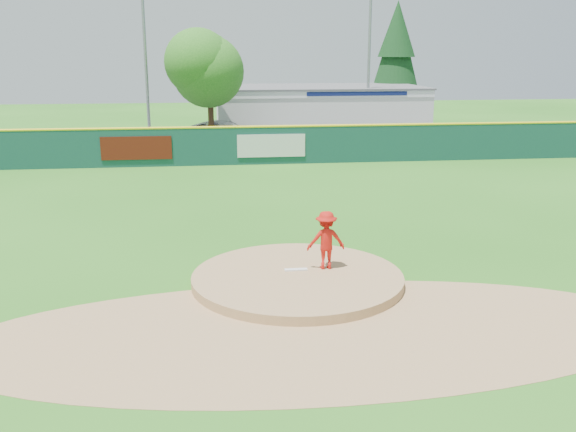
{
  "coord_description": "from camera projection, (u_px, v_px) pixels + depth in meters",
  "views": [
    {
      "loc": [
        -2.18,
        -15.6,
        5.91
      ],
      "look_at": [
        0.0,
        2.0,
        1.3
      ],
      "focal_mm": 40.0,
      "sensor_mm": 36.0,
      "label": 1
    }
  ],
  "objects": [
    {
      "name": "outfield_fence",
      "position": [
        251.0,
        144.0,
        33.74
      ],
      "size": [
        40.0,
        0.14,
        2.07
      ],
      "color": "#123D37",
      "rests_on": "ground"
    },
    {
      "name": "parking_lot",
      "position": [
        242.0,
        141.0,
        42.66
      ],
      "size": [
        44.0,
        16.0,
        0.02
      ],
      "primitive_type": "cube",
      "color": "#38383A",
      "rests_on": "ground"
    },
    {
      "name": "ground",
      "position": [
        297.0,
        283.0,
        16.73
      ],
      "size": [
        120.0,
        120.0,
        0.0
      ],
      "primitive_type": "plane",
      "color": "#286B19",
      "rests_on": "ground"
    },
    {
      "name": "pitchers_mound",
      "position": [
        297.0,
        283.0,
        16.73
      ],
      "size": [
        5.5,
        5.5,
        0.5
      ],
      "primitive_type": "cylinder",
      "color": "#9E774C",
      "rests_on": "ground"
    },
    {
      "name": "light_pole_right",
      "position": [
        369.0,
        55.0,
        44.26
      ],
      "size": [
        1.75,
        0.25,
        10.0
      ],
      "color": "gray",
      "rests_on": "ground"
    },
    {
      "name": "pitcher",
      "position": [
        326.0,
        240.0,
        16.95
      ],
      "size": [
        1.01,
        0.58,
        1.56
      ],
      "primitive_type": "imported",
      "rotation": [
        0.0,
        0.0,
        3.15
      ],
      "color": "red",
      "rests_on": "pitchers_mound"
    },
    {
      "name": "pitching_rubber",
      "position": [
        296.0,
        270.0,
        16.95
      ],
      "size": [
        0.6,
        0.15,
        0.04
      ],
      "primitive_type": "cube",
      "color": "white",
      "rests_on": "pitchers_mound"
    },
    {
      "name": "van",
      "position": [
        225.0,
        133.0,
        41.0
      ],
      "size": [
        5.97,
        4.2,
        1.51
      ],
      "primitive_type": "imported",
      "rotation": [
        0.0,
        0.0,
        1.23
      ],
      "color": "white",
      "rests_on": "parking_lot"
    },
    {
      "name": "fence_banners",
      "position": [
        205.0,
        147.0,
        33.4
      ],
      "size": [
        10.59,
        0.04,
        1.2
      ],
      "color": "#52150B",
      "rests_on": "ground"
    },
    {
      "name": "deciduous_tree",
      "position": [
        210.0,
        72.0,
        39.36
      ],
      "size": [
        5.6,
        5.6,
        7.36
      ],
      "color": "#382314",
      "rests_on": "ground"
    },
    {
      "name": "conifer_tree",
      "position": [
        396.0,
        54.0,
        51.46
      ],
      "size": [
        4.4,
        4.4,
        9.5
      ],
      "color": "#382314",
      "rests_on": "ground"
    },
    {
      "name": "light_pole_left",
      "position": [
        145.0,
        47.0,
        40.42
      ],
      "size": [
        1.75,
        0.25,
        11.0
      ],
      "color": "gray",
      "rests_on": "ground"
    },
    {
      "name": "infield_dirt_arc",
      "position": [
        316.0,
        332.0,
        13.84
      ],
      "size": [
        15.4,
        15.4,
        0.01
      ],
      "primitive_type": "cylinder",
      "color": "#9E774C",
      "rests_on": "ground"
    },
    {
      "name": "pool_building_grp",
      "position": [
        318.0,
        109.0,
        47.76
      ],
      "size": [
        15.2,
        8.2,
        3.31
      ],
      "color": "silver",
      "rests_on": "ground"
    }
  ]
}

